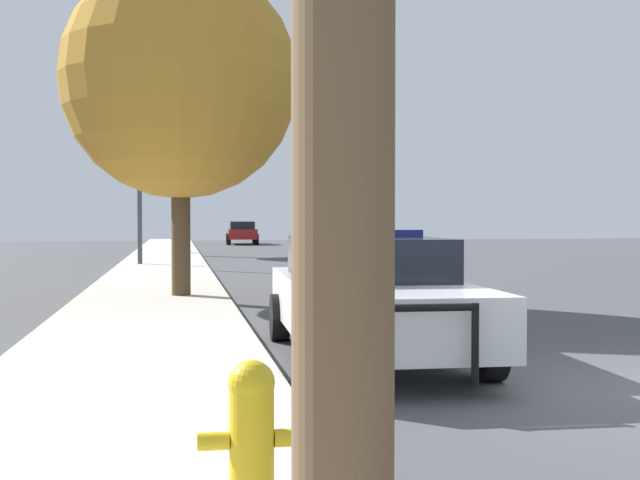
{
  "coord_description": "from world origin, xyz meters",
  "views": [
    {
      "loc": [
        -4.64,
        -6.87,
        1.69
      ],
      "look_at": [
        -0.52,
        16.04,
        1.06
      ],
      "focal_mm": 45.0,
      "sensor_mm": 36.0,
      "label": 1
    }
  ],
  "objects_px": {
    "car_background_oncoming": "(329,241)",
    "car_background_distant": "(242,232)",
    "tree_sidewalk_near": "(180,81)",
    "tree_sidewalk_far": "(184,139)",
    "police_car": "(369,294)",
    "traffic_light": "(180,154)",
    "fire_hydrant": "(252,432)"
  },
  "relations": [
    {
      "from": "fire_hydrant",
      "to": "car_background_oncoming",
      "type": "xyz_separation_m",
      "value": [
        5.92,
        28.86,
        0.16
      ]
    },
    {
      "from": "police_car",
      "to": "fire_hydrant",
      "type": "bearing_deg",
      "value": 72.17
    },
    {
      "from": "police_car",
      "to": "traffic_light",
      "type": "xyz_separation_m",
      "value": [
        -2.15,
        18.64,
        3.15
      ]
    },
    {
      "from": "car_background_oncoming",
      "to": "car_background_distant",
      "type": "height_order",
      "value": "car_background_distant"
    },
    {
      "from": "fire_hydrant",
      "to": "tree_sidewalk_near",
      "type": "relative_size",
      "value": 0.12
    },
    {
      "from": "traffic_light",
      "to": "tree_sidewalk_near",
      "type": "relative_size",
      "value": 0.8
    },
    {
      "from": "traffic_light",
      "to": "car_background_oncoming",
      "type": "distance_m",
      "value": 8.53
    },
    {
      "from": "car_background_distant",
      "to": "tree_sidewalk_far",
      "type": "bearing_deg",
      "value": -101.63
    },
    {
      "from": "tree_sidewalk_near",
      "to": "car_background_oncoming",
      "type": "bearing_deg",
      "value": 69.44
    },
    {
      "from": "traffic_light",
      "to": "tree_sidewalk_far",
      "type": "bearing_deg",
      "value": 88.52
    },
    {
      "from": "fire_hydrant",
      "to": "tree_sidewalk_near",
      "type": "distance_m",
      "value": 12.91
    },
    {
      "from": "fire_hydrant",
      "to": "traffic_light",
      "type": "height_order",
      "value": "traffic_light"
    },
    {
      "from": "police_car",
      "to": "car_background_oncoming",
      "type": "xyz_separation_m",
      "value": [
        4.01,
        23.6,
        -0.05
      ]
    },
    {
      "from": "tree_sidewalk_near",
      "to": "tree_sidewalk_far",
      "type": "height_order",
      "value": "tree_sidewalk_far"
    },
    {
      "from": "fire_hydrant",
      "to": "tree_sidewalk_near",
      "type": "xyz_separation_m",
      "value": [
        -0.29,
        12.3,
        3.9
      ]
    },
    {
      "from": "car_background_distant",
      "to": "fire_hydrant",
      "type": "bearing_deg",
      "value": -92.21
    },
    {
      "from": "fire_hydrant",
      "to": "car_background_distant",
      "type": "xyz_separation_m",
      "value": [
        3.84,
        48.12,
        0.23
      ]
    },
    {
      "from": "police_car",
      "to": "car_background_distant",
      "type": "distance_m",
      "value": 42.9
    },
    {
      "from": "traffic_light",
      "to": "car_background_distant",
      "type": "relative_size",
      "value": 1.16
    },
    {
      "from": "police_car",
      "to": "tree_sidewalk_far",
      "type": "height_order",
      "value": "tree_sidewalk_far"
    },
    {
      "from": "fire_hydrant",
      "to": "car_background_distant",
      "type": "bearing_deg",
      "value": 85.44
    },
    {
      "from": "car_background_oncoming",
      "to": "tree_sidewalk_far",
      "type": "xyz_separation_m",
      "value": [
        -5.93,
        3.81,
        4.56
      ]
    },
    {
      "from": "fire_hydrant",
      "to": "car_background_oncoming",
      "type": "relative_size",
      "value": 0.17
    },
    {
      "from": "fire_hydrant",
      "to": "car_background_oncoming",
      "type": "bearing_deg",
      "value": 78.41
    },
    {
      "from": "fire_hydrant",
      "to": "traffic_light",
      "type": "xyz_separation_m",
      "value": [
        -0.23,
        23.9,
        3.35
      ]
    },
    {
      "from": "traffic_light",
      "to": "car_background_distant",
      "type": "xyz_separation_m",
      "value": [
        4.07,
        24.22,
        -3.12
      ]
    },
    {
      "from": "car_background_distant",
      "to": "tree_sidewalk_near",
      "type": "xyz_separation_m",
      "value": [
        -4.13,
        -35.82,
        3.67
      ]
    },
    {
      "from": "police_car",
      "to": "tree_sidewalk_far",
      "type": "xyz_separation_m",
      "value": [
        -1.92,
        27.41,
        4.52
      ]
    },
    {
      "from": "police_car",
      "to": "tree_sidewalk_near",
      "type": "xyz_separation_m",
      "value": [
        -2.2,
        7.04,
        3.69
      ]
    },
    {
      "from": "tree_sidewalk_near",
      "to": "tree_sidewalk_far",
      "type": "relative_size",
      "value": 0.95
    },
    {
      "from": "fire_hydrant",
      "to": "tree_sidewalk_far",
      "type": "xyz_separation_m",
      "value": [
        -0.01,
        32.67,
        4.72
      ]
    },
    {
      "from": "car_background_distant",
      "to": "tree_sidewalk_far",
      "type": "relative_size",
      "value": 0.65
    }
  ]
}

